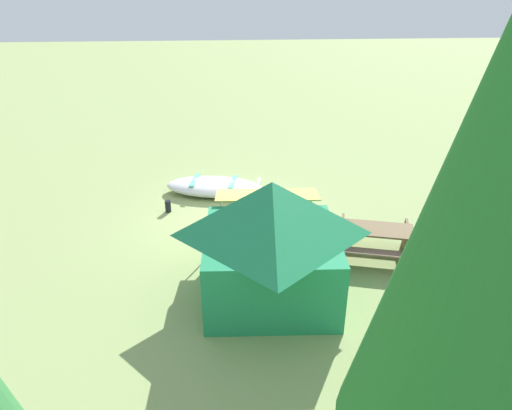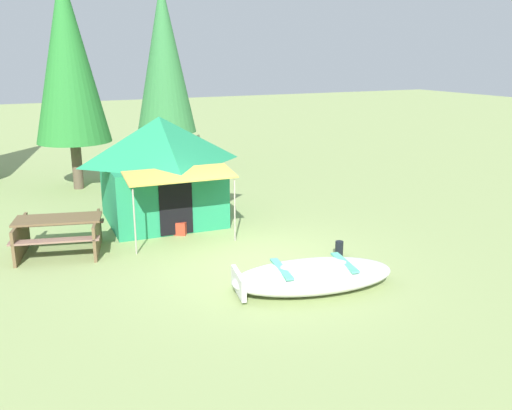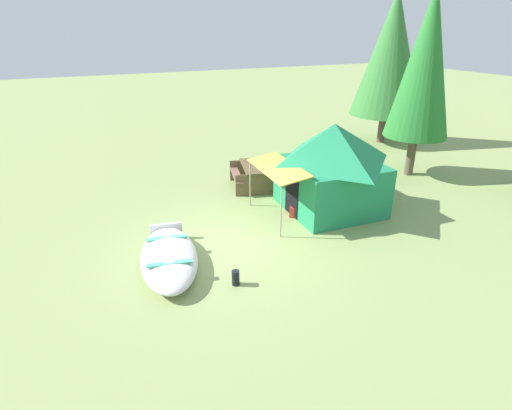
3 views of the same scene
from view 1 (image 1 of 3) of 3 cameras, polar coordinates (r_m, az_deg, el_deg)
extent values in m
plane|color=#899D5D|center=(12.80, -3.17, -1.72)|extent=(80.00, 80.00, 0.00)
ellipsoid|color=silver|center=(14.21, -5.17, 2.25)|extent=(3.12, 1.80, 0.47)
ellipsoid|color=#4A4849|center=(14.20, -5.17, 2.39)|extent=(2.86, 1.61, 0.17)
cube|color=#50B594|center=(14.26, -7.52, 3.07)|extent=(0.32, 0.98, 0.04)
cube|color=#50B594|center=(14.03, -2.84, 2.88)|extent=(0.32, 0.98, 0.04)
cube|color=silver|center=(14.01, 0.26, 2.08)|extent=(0.23, 0.81, 0.36)
cube|color=#208453|center=(9.50, 1.82, -7.42)|extent=(2.72, 2.62, 1.46)
pyramid|color=#208453|center=(8.85, 1.94, -0.47)|extent=(2.94, 2.83, 1.11)
cube|color=black|center=(10.63, 1.43, -4.18)|extent=(0.76, 0.07, 1.17)
cube|color=gold|center=(10.61, 1.36, 1.27)|extent=(2.39, 1.04, 0.16)
cylinder|color=gray|center=(11.33, -4.32, -1.71)|extent=(0.04, 0.04, 1.39)
cylinder|color=gray|center=(11.43, 6.71, -1.56)|extent=(0.04, 0.04, 1.39)
cube|color=brown|center=(11.12, 14.55, -2.89)|extent=(1.85, 1.16, 0.04)
cube|color=#815F50|center=(11.77, 14.27, -2.64)|extent=(1.72, 0.68, 0.04)
cube|color=#815F50|center=(10.74, 14.55, -5.67)|extent=(1.72, 0.68, 0.04)
cube|color=brown|center=(11.40, 18.13, -4.83)|extent=(0.42, 1.42, 0.72)
cube|color=brown|center=(11.26, 10.50, -4.29)|extent=(0.42, 1.42, 0.72)
cube|color=#B13622|center=(10.71, 0.77, -6.84)|extent=(0.62, 0.65, 0.30)
cylinder|color=black|center=(13.33, -10.76, -0.16)|extent=(0.21, 0.21, 0.34)
cone|color=#25722C|center=(4.62, 25.71, -3.39)|extent=(2.18, 2.18, 4.95)
camera|label=2|loc=(21.25, 8.55, 20.71)|focal=38.72mm
camera|label=3|loc=(16.85, -36.64, 18.50)|focal=28.88mm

